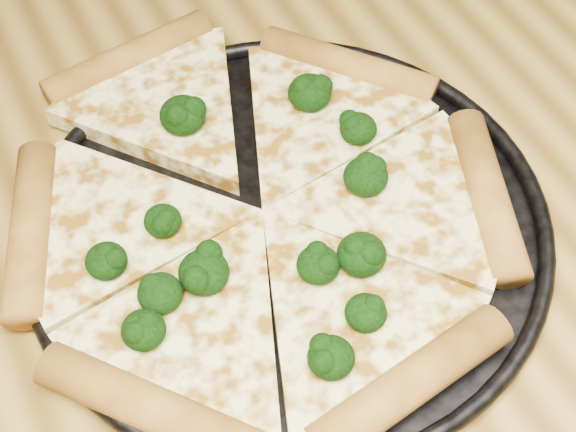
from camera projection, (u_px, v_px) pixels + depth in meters
name	position (u px, v px, depth m)	size (l,w,h in m)	color
pizza_pan	(288.00, 224.00, 0.55)	(0.34, 0.34, 0.02)	black
pizza	(258.00, 208.00, 0.55)	(0.34, 0.36, 0.03)	#F1EC93
broccoli_florets	(263.00, 221.00, 0.53)	(0.21, 0.23, 0.02)	black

